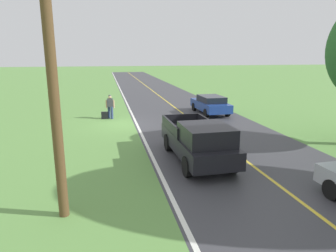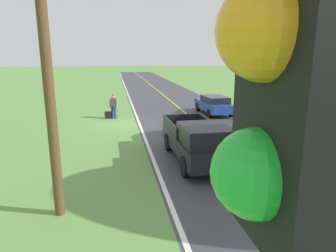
{
  "view_description": "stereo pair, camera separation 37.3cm",
  "coord_description": "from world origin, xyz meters",
  "px_view_note": "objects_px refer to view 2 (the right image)",
  "views": [
    {
      "loc": [
        1.17,
        19.72,
        4.55
      ],
      "look_at": [
        -1.55,
        6.7,
        1.36
      ],
      "focal_mm": 32.14,
      "sensor_mm": 36.0,
      "label": 1
    },
    {
      "loc": [
        0.8,
        19.79,
        4.55
      ],
      "look_at": [
        -1.55,
        6.7,
        1.36
      ],
      "focal_mm": 32.14,
      "sensor_mm": 36.0,
      "label": 2
    }
  ],
  "objects_px": {
    "hitchhiker_walking": "(114,105)",
    "sedan_near_oncoming": "(214,104)",
    "suitcase_carried": "(108,115)",
    "utility_pole_roadside": "(48,83)",
    "pickup_truck_passing": "(198,141)"
  },
  "relations": [
    {
      "from": "suitcase_carried",
      "to": "utility_pole_roadside",
      "type": "xyz_separation_m",
      "value": [
        1.2,
        13.36,
        3.56
      ]
    },
    {
      "from": "hitchhiker_walking",
      "to": "sedan_near_oncoming",
      "type": "relative_size",
      "value": 0.39
    },
    {
      "from": "hitchhiker_walking",
      "to": "suitcase_carried",
      "type": "distance_m",
      "value": 0.84
    },
    {
      "from": "pickup_truck_passing",
      "to": "utility_pole_roadside",
      "type": "distance_m",
      "value": 6.82
    },
    {
      "from": "hitchhiker_walking",
      "to": "sedan_near_oncoming",
      "type": "height_order",
      "value": "hitchhiker_walking"
    },
    {
      "from": "suitcase_carried",
      "to": "sedan_near_oncoming",
      "type": "bearing_deg",
      "value": 97.92
    },
    {
      "from": "suitcase_carried",
      "to": "utility_pole_roadside",
      "type": "height_order",
      "value": "utility_pole_roadside"
    },
    {
      "from": "suitcase_carried",
      "to": "sedan_near_oncoming",
      "type": "relative_size",
      "value": 0.12
    },
    {
      "from": "suitcase_carried",
      "to": "pickup_truck_passing",
      "type": "xyz_separation_m",
      "value": [
        -3.94,
        9.91,
        0.71
      ]
    },
    {
      "from": "pickup_truck_passing",
      "to": "sedan_near_oncoming",
      "type": "height_order",
      "value": "pickup_truck_passing"
    },
    {
      "from": "pickup_truck_passing",
      "to": "utility_pole_roadside",
      "type": "xyz_separation_m",
      "value": [
        5.14,
        3.45,
        2.85
      ]
    },
    {
      "from": "hitchhiker_walking",
      "to": "sedan_near_oncoming",
      "type": "bearing_deg",
      "value": -177.79
    },
    {
      "from": "pickup_truck_passing",
      "to": "sedan_near_oncoming",
      "type": "relative_size",
      "value": 1.22
    },
    {
      "from": "hitchhiker_walking",
      "to": "suitcase_carried",
      "type": "bearing_deg",
      "value": 5.32
    },
    {
      "from": "suitcase_carried",
      "to": "utility_pole_roadside",
      "type": "bearing_deg",
      "value": 0.41
    }
  ]
}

